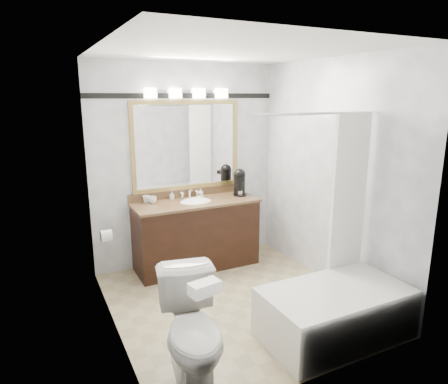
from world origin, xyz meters
The scene contains 15 objects.
room centered at (0.00, 0.00, 1.25)m, with size 2.42×2.62×2.52m.
vanity centered at (0.00, 1.02, 0.44)m, with size 1.53×0.58×0.97m.
mirror centered at (0.00, 1.28, 1.50)m, with size 1.40×0.04×1.10m.
vanity_light_bar centered at (0.00, 1.23, 2.13)m, with size 1.02×0.14×0.12m.
accent_stripe centered at (0.00, 1.29, 2.10)m, with size 2.40×0.01×0.06m, color black.
bathtub centered at (0.55, -0.90, 0.28)m, with size 1.30×0.75×1.96m.
tp_roll centered at (-1.14, 0.66, 0.70)m, with size 0.12×0.12×0.11m, color white.
toilet centered at (-0.81, -0.90, 0.41)m, with size 0.46×0.80×0.82m, color white.
tissue_box centered at (-0.81, -1.12, 0.86)m, with size 0.21×0.11×0.09m, color white.
coffee_maker centered at (0.64, 1.07, 1.02)m, with size 0.19×0.22×0.34m.
cup_left centered at (-0.50, 1.16, 0.89)m, with size 0.10×0.10×0.08m, color white.
cup_right centered at (-0.56, 1.22, 0.89)m, with size 0.09×0.09×0.08m, color white.
soap_bottle_a centered at (-0.23, 1.22, 0.90)m, with size 0.04×0.05×0.10m, color white.
soap_bottle_b centered at (0.16, 1.23, 0.90)m, with size 0.07×0.07×0.09m, color white.
soap_bar centered at (0.11, 1.13, 0.86)m, with size 0.08×0.05×0.03m, color beige.
Camera 1 is at (-1.77, -3.35, 2.10)m, focal length 32.00 mm.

